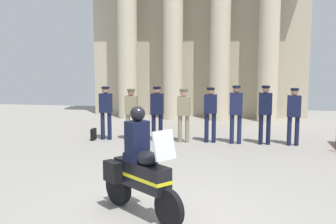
{
  "coord_description": "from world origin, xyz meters",
  "views": [
    {
      "loc": [
        1.13,
        -7.17,
        2.89
      ],
      "look_at": [
        -0.46,
        3.17,
        1.37
      ],
      "focal_mm": 47.86,
      "sensor_mm": 36.0,
      "label": 1
    }
  ],
  "objects": [
    {
      "name": "briefcase_on_ground",
      "position": [
        -3.27,
        6.1,
        0.18
      ],
      "size": [
        0.1,
        0.32,
        0.36
      ],
      "primitive_type": "cube",
      "color": "black",
      "rests_on": "ground_plane"
    },
    {
      "name": "officer_in_row_3",
      "position": [
        -0.44,
        6.19,
        0.96
      ],
      "size": [
        0.38,
        0.24,
        1.63
      ],
      "rotation": [
        0.0,
        0.0,
        3.13
      ],
      "color": "#847A5B",
      "rests_on": "ground_plane"
    },
    {
      "name": "officer_in_row_4",
      "position": [
        0.37,
        6.3,
        1.0
      ],
      "size": [
        0.38,
        0.24,
        1.68
      ],
      "rotation": [
        0.0,
        0.0,
        3.13
      ],
      "color": "#141938",
      "rests_on": "ground_plane"
    },
    {
      "name": "motorcycle_with_rider",
      "position": [
        -0.5,
        0.15,
        0.79
      ],
      "size": [
        1.65,
        1.46,
        1.9
      ],
      "rotation": [
        0.0,
        0.0,
        -0.72
      ],
      "color": "black",
      "rests_on": "ground_plane"
    },
    {
      "name": "officer_in_row_0",
      "position": [
        -2.9,
        6.23,
        0.99
      ],
      "size": [
        0.38,
        0.24,
        1.67
      ],
      "rotation": [
        0.0,
        0.0,
        3.13
      ],
      "color": "#141938",
      "rests_on": "ground_plane"
    },
    {
      "name": "officer_in_row_5",
      "position": [
        1.13,
        6.22,
        1.04
      ],
      "size": [
        0.38,
        0.24,
        1.76
      ],
      "rotation": [
        0.0,
        0.0,
        3.13
      ],
      "color": "#191E42",
      "rests_on": "ground_plane"
    },
    {
      "name": "officer_in_row_7",
      "position": [
        2.81,
        6.23,
        1.0
      ],
      "size": [
        0.38,
        0.24,
        1.7
      ],
      "rotation": [
        0.0,
        0.0,
        3.13
      ],
      "color": "#141938",
      "rests_on": "ground_plane"
    },
    {
      "name": "officer_in_row_2",
      "position": [
        -1.28,
        6.31,
        0.99
      ],
      "size": [
        0.38,
        0.24,
        1.68
      ],
      "rotation": [
        0.0,
        0.0,
        3.13
      ],
      "color": "black",
      "rests_on": "ground_plane"
    },
    {
      "name": "colonnade_backdrop",
      "position": [
        -0.46,
        11.11,
        4.03
      ],
      "size": [
        8.95,
        1.64,
        7.92
      ],
      "color": "#B6AB91",
      "rests_on": "ground_plane"
    },
    {
      "name": "ground_plane",
      "position": [
        0.0,
        0.0,
        0.0
      ],
      "size": [
        28.0,
        28.0,
        0.0
      ],
      "primitive_type": "plane",
      "color": "gray"
    },
    {
      "name": "officer_in_row_6",
      "position": [
        1.99,
        6.25,
        1.04
      ],
      "size": [
        0.38,
        0.24,
        1.76
      ],
      "rotation": [
        0.0,
        0.0,
        3.13
      ],
      "color": "black",
      "rests_on": "ground_plane"
    },
    {
      "name": "officer_in_row_1",
      "position": [
        -2.08,
        6.24,
        0.95
      ],
      "size": [
        0.38,
        0.24,
        1.61
      ],
      "rotation": [
        0.0,
        0.0,
        3.13
      ],
      "color": "#847A5B",
      "rests_on": "ground_plane"
    }
  ]
}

